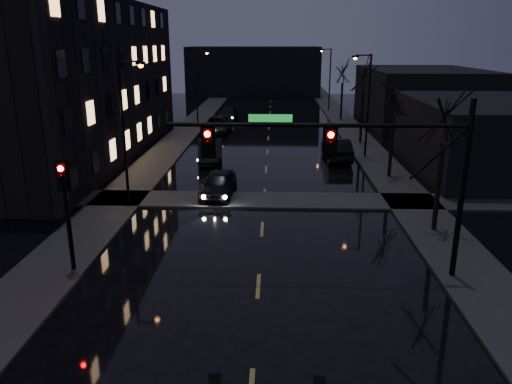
# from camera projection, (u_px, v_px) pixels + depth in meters

# --- Properties ---
(sidewalk_left) EXTENTS (3.00, 140.00, 0.12)m
(sidewalk_left) POSITION_uv_depth(u_px,v_px,m) (174.00, 143.00, 45.06)
(sidewalk_left) COLOR #2D2D2B
(sidewalk_left) RESTS_ON ground
(sidewalk_right) EXTENTS (3.00, 140.00, 0.12)m
(sidewalk_right) POSITION_uv_depth(u_px,v_px,m) (363.00, 145.00, 44.48)
(sidewalk_right) COLOR #2D2D2B
(sidewalk_right) RESTS_ON ground
(sidewalk_cross) EXTENTS (40.00, 3.00, 0.12)m
(sidewalk_cross) POSITION_uv_depth(u_px,v_px,m) (264.00, 200.00, 28.99)
(sidewalk_cross) COLOR #2D2D2B
(sidewalk_cross) RESTS_ON ground
(apartment_block) EXTENTS (12.00, 30.00, 12.00)m
(apartment_block) POSITION_uv_depth(u_px,v_px,m) (56.00, 80.00, 38.83)
(apartment_block) COLOR black
(apartment_block) RESTS_ON ground
(commercial_right_near) EXTENTS (10.00, 14.00, 5.00)m
(commercial_right_near) POSITION_uv_depth(u_px,v_px,m) (487.00, 137.00, 34.92)
(commercial_right_near) COLOR black
(commercial_right_near) RESTS_ON ground
(commercial_right_far) EXTENTS (12.00, 18.00, 6.00)m
(commercial_right_far) POSITION_uv_depth(u_px,v_px,m) (421.00, 96.00, 55.76)
(commercial_right_far) COLOR black
(commercial_right_far) RESTS_ON ground
(far_block) EXTENTS (22.00, 10.00, 8.00)m
(far_block) POSITION_uv_depth(u_px,v_px,m) (254.00, 71.00, 84.84)
(far_block) COLOR black
(far_block) RESTS_ON ground
(signal_mast) EXTENTS (11.11, 0.41, 7.00)m
(signal_mast) POSITION_uv_depth(u_px,v_px,m) (363.00, 156.00, 18.37)
(signal_mast) COLOR black
(signal_mast) RESTS_ON ground
(signal_pole_left) EXTENTS (0.35, 0.41, 4.53)m
(signal_pole_left) POSITION_uv_depth(u_px,v_px,m) (66.00, 201.00, 19.30)
(signal_pole_left) COLOR black
(signal_pole_left) RESTS_ON ground
(tree_near) EXTENTS (3.52, 3.52, 8.08)m
(tree_near) POSITION_uv_depth(u_px,v_px,m) (448.00, 103.00, 22.61)
(tree_near) COLOR black
(tree_near) RESTS_ON ground
(tree_mid_a) EXTENTS (3.30, 3.30, 7.58)m
(tree_mid_a) POSITION_uv_depth(u_px,v_px,m) (396.00, 91.00, 32.28)
(tree_mid_a) COLOR black
(tree_mid_a) RESTS_ON ground
(tree_mid_b) EXTENTS (3.74, 3.74, 8.59)m
(tree_mid_b) POSITION_uv_depth(u_px,v_px,m) (365.00, 69.00, 43.53)
(tree_mid_b) COLOR black
(tree_mid_b) RESTS_ON ground
(tree_far) EXTENTS (3.43, 3.43, 7.88)m
(tree_far) POSITION_uv_depth(u_px,v_px,m) (343.00, 67.00, 57.08)
(tree_far) COLOR black
(tree_far) RESTS_ON ground
(streetlight_l_near) EXTENTS (1.53, 0.28, 8.00)m
(streetlight_l_near) POSITION_uv_depth(u_px,v_px,m) (127.00, 120.00, 27.41)
(streetlight_l_near) COLOR black
(streetlight_l_near) RESTS_ON ground
(streetlight_l_far) EXTENTS (1.53, 0.28, 8.00)m
(streetlight_l_far) POSITION_uv_depth(u_px,v_px,m) (198.00, 81.00, 53.22)
(streetlight_l_far) COLOR black
(streetlight_l_far) RESTS_ON ground
(streetlight_r_mid) EXTENTS (1.53, 0.28, 8.00)m
(streetlight_r_mid) POSITION_uv_depth(u_px,v_px,m) (366.00, 97.00, 38.36)
(streetlight_r_mid) COLOR black
(streetlight_r_mid) RESTS_ON ground
(streetlight_r_far) EXTENTS (1.53, 0.28, 8.00)m
(streetlight_r_far) POSITION_uv_depth(u_px,v_px,m) (328.00, 74.00, 65.13)
(streetlight_r_far) COLOR black
(streetlight_r_far) RESTS_ON ground
(oncoming_car_a) EXTENTS (2.11, 4.64, 1.54)m
(oncoming_car_a) POSITION_uv_depth(u_px,v_px,m) (218.00, 184.00, 29.66)
(oncoming_car_a) COLOR black
(oncoming_car_a) RESTS_ON ground
(oncoming_car_b) EXTENTS (2.25, 5.16, 1.65)m
(oncoming_car_b) POSITION_uv_depth(u_px,v_px,m) (210.00, 152.00, 38.11)
(oncoming_car_b) COLOR black
(oncoming_car_b) RESTS_ON ground
(oncoming_car_c) EXTENTS (2.86, 5.76, 1.57)m
(oncoming_car_c) POSITION_uv_depth(u_px,v_px,m) (218.00, 124.00, 50.78)
(oncoming_car_c) COLOR black
(oncoming_car_c) RESTS_ON ground
(oncoming_car_d) EXTENTS (2.31, 5.21, 1.49)m
(oncoming_car_d) POSITION_uv_depth(u_px,v_px,m) (228.00, 115.00, 57.74)
(oncoming_car_d) COLOR black
(oncoming_car_d) RESTS_ON ground
(lead_car) EXTENTS (2.00, 5.24, 1.70)m
(lead_car) POSITION_uv_depth(u_px,v_px,m) (337.00, 149.00, 38.76)
(lead_car) COLOR black
(lead_car) RESTS_ON ground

